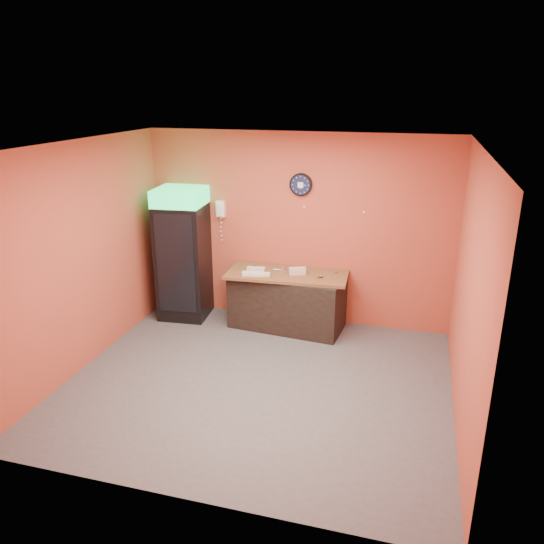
% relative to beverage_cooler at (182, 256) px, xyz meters
% --- Properties ---
extents(floor, '(4.50, 4.50, 0.00)m').
position_rel_beverage_cooler_xyz_m(floor, '(1.68, -1.61, -0.97)').
color(floor, '#47474C').
rests_on(floor, ground).
extents(back_wall, '(4.50, 0.02, 2.80)m').
position_rel_beverage_cooler_xyz_m(back_wall, '(1.68, 0.39, 0.43)').
color(back_wall, '#B64933').
rests_on(back_wall, floor).
extents(left_wall, '(0.02, 4.00, 2.80)m').
position_rel_beverage_cooler_xyz_m(left_wall, '(-0.57, -1.61, 0.43)').
color(left_wall, '#B64933').
rests_on(left_wall, floor).
extents(right_wall, '(0.02, 4.00, 2.80)m').
position_rel_beverage_cooler_xyz_m(right_wall, '(3.93, -1.61, 0.43)').
color(right_wall, '#B64933').
rests_on(right_wall, floor).
extents(ceiling, '(4.50, 4.00, 0.02)m').
position_rel_beverage_cooler_xyz_m(ceiling, '(1.68, -1.61, 1.83)').
color(ceiling, white).
rests_on(ceiling, back_wall).
extents(beverage_cooler, '(0.75, 0.76, 1.99)m').
position_rel_beverage_cooler_xyz_m(beverage_cooler, '(0.00, 0.00, 0.00)').
color(beverage_cooler, black).
rests_on(beverage_cooler, floor).
extents(prep_counter, '(1.68, 0.87, 0.81)m').
position_rel_beverage_cooler_xyz_m(prep_counter, '(1.62, 0.04, -0.57)').
color(prep_counter, black).
rests_on(prep_counter, floor).
extents(wall_clock, '(0.32, 0.06, 0.32)m').
position_rel_beverage_cooler_xyz_m(wall_clock, '(1.73, 0.37, 1.09)').
color(wall_clock, black).
rests_on(wall_clock, back_wall).
extents(wall_phone, '(0.13, 0.11, 0.24)m').
position_rel_beverage_cooler_xyz_m(wall_phone, '(0.51, 0.34, 0.68)').
color(wall_phone, white).
rests_on(wall_phone, back_wall).
extents(butcher_paper, '(1.77, 0.87, 0.04)m').
position_rel_beverage_cooler_xyz_m(butcher_paper, '(1.62, 0.04, -0.14)').
color(butcher_paper, brown).
rests_on(butcher_paper, prep_counter).
extents(sub_roll_stack, '(0.25, 0.17, 0.10)m').
position_rel_beverage_cooler_xyz_m(sub_roll_stack, '(1.78, 0.00, -0.07)').
color(sub_roll_stack, beige).
rests_on(sub_roll_stack, butcher_paper).
extents(wrapped_sandwich_left, '(0.33, 0.20, 0.04)m').
position_rel_beverage_cooler_xyz_m(wrapped_sandwich_left, '(1.17, -0.20, -0.10)').
color(wrapped_sandwich_left, silver).
rests_on(wrapped_sandwich_left, butcher_paper).
extents(wrapped_sandwich_mid, '(0.27, 0.17, 0.04)m').
position_rel_beverage_cooler_xyz_m(wrapped_sandwich_mid, '(1.29, -0.19, -0.11)').
color(wrapped_sandwich_mid, silver).
rests_on(wrapped_sandwich_mid, butcher_paper).
extents(wrapped_sandwich_right, '(0.27, 0.13, 0.04)m').
position_rel_beverage_cooler_xyz_m(wrapped_sandwich_right, '(1.15, 0.03, -0.11)').
color(wrapped_sandwich_right, silver).
rests_on(wrapped_sandwich_right, butcher_paper).
extents(kitchen_tool, '(0.06, 0.06, 0.06)m').
position_rel_beverage_cooler_xyz_m(kitchen_tool, '(1.55, 0.09, -0.09)').
color(kitchen_tool, silver).
rests_on(kitchen_tool, butcher_paper).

